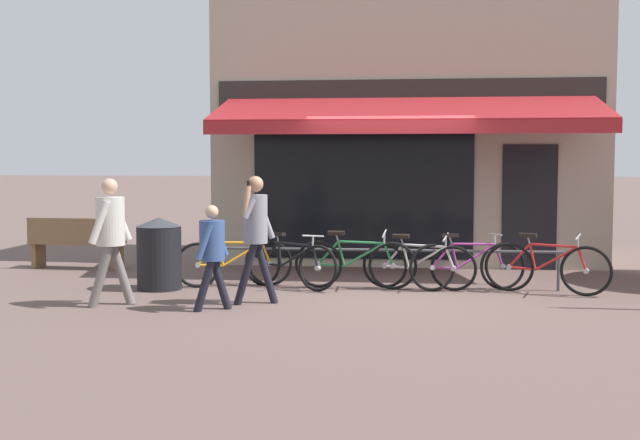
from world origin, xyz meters
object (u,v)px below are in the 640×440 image
at_px(bicycle_silver, 418,265).
at_px(pedestrian_child, 212,247).
at_px(pedestrian_adult, 256,225).
at_px(bicycle_red, 546,267).
at_px(bicycle_orange, 234,262).
at_px(bicycle_black, 289,264).
at_px(bicycle_green, 355,263).
at_px(pedestrian_second_adult, 110,229).
at_px(park_bench, 76,242).
at_px(litter_bin, 159,253).
at_px(bicycle_purple, 467,265).

relative_size(bicycle_silver, pedestrian_child, 1.25).
height_order(bicycle_silver, pedestrian_adult, pedestrian_adult).
bearing_deg(pedestrian_adult, bicycle_red, -162.75).
xyz_separation_m(bicycle_orange, bicycle_silver, (2.66, 0.02, -0.00)).
relative_size(bicycle_black, pedestrian_child, 1.15).
xyz_separation_m(bicycle_black, bicycle_red, (3.59, -0.09, 0.02)).
bearing_deg(bicycle_green, pedestrian_second_adult, -147.42).
height_order(pedestrian_child, park_bench, pedestrian_child).
xyz_separation_m(bicycle_green, pedestrian_second_adult, (-2.97, -1.67, 0.61)).
bearing_deg(park_bench, litter_bin, -39.05).
xyz_separation_m(bicycle_green, pedestrian_adult, (-1.18, -1.33, 0.65)).
bearing_deg(litter_bin, bicycle_silver, 5.55).
height_order(bicycle_orange, pedestrian_adult, pedestrian_adult).
distance_m(bicycle_orange, pedestrian_child, 1.88).
height_order(pedestrian_adult, pedestrian_child, pedestrian_adult).
distance_m(bicycle_purple, litter_bin, 4.38).
xyz_separation_m(pedestrian_adult, pedestrian_child, (-0.44, -0.49, -0.24)).
height_order(bicycle_green, pedestrian_adult, pedestrian_adult).
distance_m(bicycle_silver, pedestrian_adult, 2.57).
bearing_deg(park_bench, bicycle_red, -9.07).
relative_size(bicycle_silver, pedestrian_adult, 0.99).
height_order(bicycle_orange, bicycle_red, bicycle_red).
bearing_deg(pedestrian_adult, bicycle_black, -100.46).
height_order(bicycle_red, park_bench, park_bench).
bearing_deg(bicycle_purple, bicycle_red, -24.23).
bearing_deg(pedestrian_second_adult, bicycle_orange, -134.72).
bearing_deg(bicycle_purple, bicycle_orange, 166.02).
distance_m(bicycle_orange, bicycle_green, 1.76).
bearing_deg(bicycle_silver, pedestrian_adult, -136.89).
height_order(bicycle_red, litter_bin, litter_bin).
xyz_separation_m(bicycle_orange, park_bench, (-3.08, 1.59, 0.11)).
relative_size(bicycle_orange, bicycle_green, 0.94).
bearing_deg(pedestrian_adult, bicycle_silver, -147.17).
xyz_separation_m(bicycle_orange, bicycle_purple, (3.35, 0.05, 0.00)).
relative_size(bicycle_orange, pedestrian_child, 1.27).
relative_size(pedestrian_adult, pedestrian_second_adult, 1.02).
xyz_separation_m(bicycle_red, pedestrian_second_adult, (-5.62, -1.54, 0.61)).
distance_m(bicycle_black, pedestrian_second_adult, 2.68).
height_order(pedestrian_child, pedestrian_second_adult, pedestrian_second_adult).
bearing_deg(bicycle_green, bicycle_red, 0.62).
xyz_separation_m(bicycle_purple, park_bench, (-6.44, 1.54, 0.10)).
xyz_separation_m(bicycle_black, park_bench, (-3.90, 1.63, 0.11)).
bearing_deg(litter_bin, park_bench, 137.12).
height_order(bicycle_green, litter_bin, litter_bin).
bearing_deg(bicycle_orange, pedestrian_child, -101.97).
height_order(bicycle_silver, pedestrian_child, pedestrian_child).
relative_size(bicycle_silver, bicycle_purple, 0.98).
distance_m(bicycle_red, pedestrian_child, 4.62).
xyz_separation_m(bicycle_silver, pedestrian_second_adult, (-3.87, -1.69, 0.63)).
relative_size(bicycle_silver, park_bench, 1.00).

